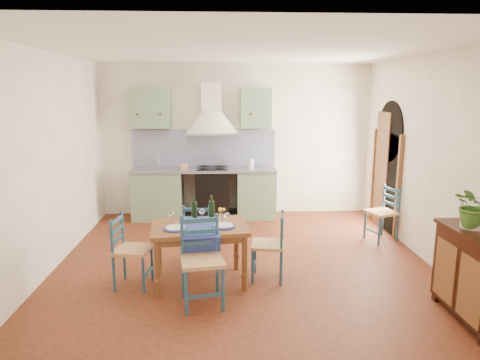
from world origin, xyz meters
name	(u,v)px	position (x,y,z in m)	size (l,w,h in m)	color
floor	(244,262)	(0.00, 0.00, 0.00)	(5.00, 5.00, 0.00)	#411A0D
back_wall	(211,161)	(-0.47, 2.29, 1.05)	(5.00, 0.96, 2.80)	white
right_wall	(421,161)	(2.50, 0.28, 1.34)	(0.26, 5.00, 2.80)	white
left_wall	(48,163)	(-2.50, 0.00, 1.40)	(0.04, 5.00, 2.80)	white
ceiling	(244,49)	(0.00, 0.00, 2.80)	(5.00, 5.00, 0.01)	white
dining_table	(200,232)	(-0.56, -0.59, 0.64)	(1.20, 0.93, 1.03)	brown
chair_near	(202,260)	(-0.52, -1.13, 0.50)	(0.51, 0.51, 0.96)	navy
chair_far	(198,232)	(-0.62, 0.00, 0.44)	(0.41, 0.41, 0.85)	navy
chair_left	(130,250)	(-1.38, -0.66, 0.45)	(0.46, 0.46, 0.87)	navy
chair_right	(270,245)	(0.30, -0.54, 0.44)	(0.45, 0.45, 0.85)	navy
chair_spare	(383,213)	(2.23, 0.81, 0.44)	(0.51, 0.51, 0.85)	navy
sideboard	(480,274)	(2.26, -1.64, 0.51)	(0.50, 1.05, 0.94)	black
potted_plant	(475,205)	(2.24, -1.47, 1.17)	(0.42, 0.37, 0.47)	#366321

